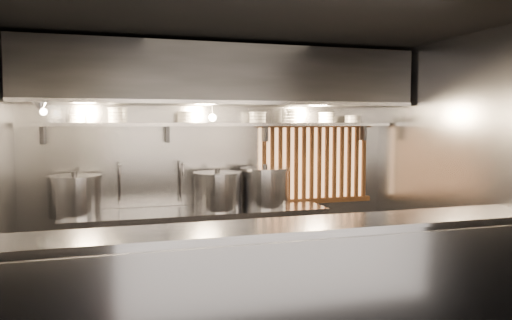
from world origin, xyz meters
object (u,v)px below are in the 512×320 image
pendant_bulb (213,117)px  stock_pot_left (75,195)px  stock_pot_right (265,187)px  heat_lamp (40,106)px  stock_pot_mid (218,191)px

pendant_bulb → stock_pot_left: (-1.52, -0.02, -0.84)m
stock_pot_right → stock_pot_left: bearing=179.2°
heat_lamp → stock_pot_left: 1.04m
stock_pot_left → stock_pot_right: size_ratio=1.08×
heat_lamp → stock_pot_left: size_ratio=0.48×
stock_pot_mid → stock_pot_right: (0.59, 0.04, 0.02)m
stock_pot_left → stock_pot_mid: size_ratio=1.19×
stock_pot_mid → pendant_bulb: bearing=110.6°
heat_lamp → stock_pot_mid: bearing=8.0°
stock_pot_left → stock_pot_mid: 1.56m
stock_pot_left → stock_pot_right: stock_pot_right is taller
pendant_bulb → stock_pot_left: pendant_bulb is taller
pendant_bulb → stock_pot_mid: size_ratio=0.31×
stock_pot_left → stock_pot_mid: stock_pot_left is taller
heat_lamp → stock_pot_left: heat_lamp is taller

